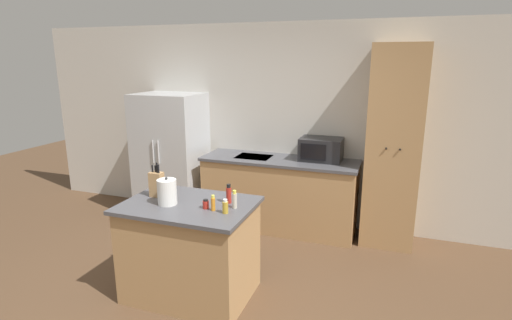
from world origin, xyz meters
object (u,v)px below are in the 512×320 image
knife_block (157,184)px  spice_bottle_green_herb (225,207)px  pantry_cabinet (393,148)px  microwave (321,149)px  spice_bottle_pale_salt (206,204)px  fire_extinguisher (141,193)px  kettle (167,192)px  spice_bottle_tall_dark (213,203)px  refrigerator (171,156)px  spice_bottle_amber_oil (229,194)px  spice_bottle_short_red (235,200)px

knife_block → spice_bottle_green_herb: 0.79m
pantry_cabinet → microwave: pantry_cabinet is taller
spice_bottle_pale_salt → fire_extinguisher: bearing=137.7°
kettle → microwave: bearing=62.1°
spice_bottle_tall_dark → spice_bottle_pale_salt: spice_bottle_tall_dark is taller
refrigerator → fire_extinguisher: bearing=172.9°
spice_bottle_amber_oil → refrigerator: bearing=134.8°
spice_bottle_tall_dark → pantry_cabinet: bearing=53.0°
refrigerator → spice_bottle_pale_salt: 2.24m
spice_bottle_pale_salt → spice_bottle_tall_dark: bearing=-15.4°
pantry_cabinet → microwave: 0.84m
spice_bottle_green_herb → spice_bottle_tall_dark: bearing=169.9°
spice_bottle_short_red → spice_bottle_pale_salt: size_ratio=1.97×
refrigerator → spice_bottle_amber_oil: (1.54, -1.55, 0.13)m
fire_extinguisher → spice_bottle_pale_salt: bearing=-42.3°
spice_bottle_amber_oil → spice_bottle_green_herb: spice_bottle_amber_oil is taller
spice_bottle_tall_dark → spice_bottle_amber_oil: (0.05, 0.21, 0.02)m
spice_bottle_tall_dark → spice_bottle_short_red: (0.15, 0.11, 0.01)m
kettle → fire_extinguisher: bearing=131.6°
microwave → spice_bottle_tall_dark: bearing=-106.3°
spice_bottle_short_red → microwave: bearing=77.2°
spice_bottle_tall_dark → spice_bottle_green_herb: size_ratio=1.12×
knife_block → spice_bottle_short_red: size_ratio=2.04×
knife_block → kettle: 0.25m
pantry_cabinet → spice_bottle_pale_salt: pantry_cabinet is taller
spice_bottle_short_red → spice_bottle_green_herb: 0.14m
pantry_cabinet → spice_bottle_tall_dark: bearing=-127.0°
spice_bottle_tall_dark → spice_bottle_amber_oil: size_ratio=0.79×
pantry_cabinet → kettle: size_ratio=9.28×
spice_bottle_green_herb → fire_extinguisher: spice_bottle_green_herb is taller
pantry_cabinet → spice_bottle_amber_oil: (-1.34, -1.64, -0.18)m
refrigerator → pantry_cabinet: (2.88, 0.09, 0.31)m
microwave → knife_block: bearing=-124.5°
pantry_cabinet → spice_bottle_green_herb: size_ratio=18.82×
kettle → refrigerator: bearing=120.5°
spice_bottle_short_red → fire_extinguisher: spice_bottle_short_red is taller
spice_bottle_amber_oil → spice_bottle_short_red: bearing=-45.8°
knife_block → spice_bottle_pale_salt: 0.59m
microwave → spice_bottle_short_red: 1.84m
spice_bottle_tall_dark → spice_bottle_green_herb: bearing=-10.1°
refrigerator → microwave: (2.04, 0.14, 0.22)m
pantry_cabinet → spice_bottle_short_red: bearing=-125.6°
spice_bottle_tall_dark → knife_block: bearing=166.9°
pantry_cabinet → fire_extinguisher: 3.60m
knife_block → spice_bottle_tall_dark: bearing=-13.1°
pantry_cabinet → refrigerator: bearing=-178.2°
refrigerator → knife_block: size_ratio=5.18×
knife_block → spice_bottle_short_red: knife_block is taller
pantry_cabinet → spice_bottle_amber_oil: bearing=-129.3°
refrigerator → spice_bottle_green_herb: 2.40m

